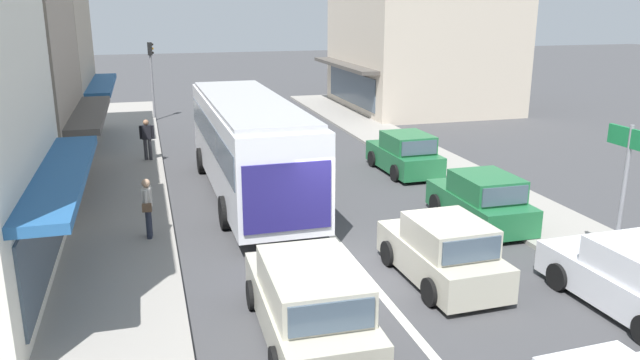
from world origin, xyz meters
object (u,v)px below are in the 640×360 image
at_px(wagon_behind_bus_mid, 309,302).
at_px(parked_hatchback_kerb_third, 405,154).
at_px(parked_hatchback_kerb_second, 481,201).
at_px(traffic_light_downstreet, 151,68).
at_px(directional_road_sign, 627,166).
at_px(pedestrian_browsing_midblock, 147,137).
at_px(pedestrian_with_handbag_near, 147,205).
at_px(parked_sedan_kerb_front, 635,281).
at_px(hatchback_queue_gap_filler, 443,252).
at_px(city_bus, 249,140).

xyz_separation_m(wagon_behind_bus_mid, parked_hatchback_kerb_third, (6.57, 10.75, -0.04)).
height_order(wagon_behind_bus_mid, parked_hatchback_kerb_second, wagon_behind_bus_mid).
distance_m(traffic_light_downstreet, directional_road_sign, 25.85).
height_order(directional_road_sign, pedestrian_browsing_midblock, directional_road_sign).
relative_size(parked_hatchback_kerb_second, pedestrian_browsing_midblock, 2.27).
relative_size(wagon_behind_bus_mid, parked_hatchback_kerb_second, 1.22).
relative_size(wagon_behind_bus_mid, directional_road_sign, 1.26).
height_order(wagon_behind_bus_mid, directional_road_sign, directional_road_sign).
bearing_deg(pedestrian_with_handbag_near, parked_sedan_kerb_front, -34.78).
bearing_deg(wagon_behind_bus_mid, parked_hatchback_kerb_third, 58.56).
bearing_deg(parked_sedan_kerb_front, parked_hatchback_kerb_second, 94.00).
xyz_separation_m(parked_sedan_kerb_front, pedestrian_with_handbag_near, (-9.64, 6.69, 0.40)).
xyz_separation_m(hatchback_queue_gap_filler, directional_road_sign, (4.04, -0.82, 1.97)).
relative_size(city_bus, pedestrian_with_handbag_near, 6.68).
bearing_deg(hatchback_queue_gap_filler, city_bus, 111.90).
xyz_separation_m(directional_road_sign, pedestrian_browsing_midblock, (-10.37, 14.09, -1.61)).
xyz_separation_m(traffic_light_downstreet, pedestrian_with_handbag_near, (-0.61, -18.76, -1.79)).
height_order(parked_hatchback_kerb_second, pedestrian_browsing_midblock, pedestrian_browsing_midblock).
relative_size(hatchback_queue_gap_filler, directional_road_sign, 1.04).
bearing_deg(directional_road_sign, parked_sedan_kerb_front, -118.40).
distance_m(city_bus, pedestrian_browsing_midblock, 6.37).
relative_size(traffic_light_downstreet, directional_road_sign, 1.17).
relative_size(pedestrian_with_handbag_near, pedestrian_browsing_midblock, 1.00).
bearing_deg(wagon_behind_bus_mid, city_bus, 87.25).
relative_size(wagon_behind_bus_mid, parked_hatchback_kerb_third, 1.21).
distance_m(city_bus, wagon_behind_bus_mid, 9.53).
relative_size(directional_road_sign, pedestrian_browsing_midblock, 2.21).
relative_size(parked_hatchback_kerb_third, traffic_light_downstreet, 0.89).
bearing_deg(wagon_behind_bus_mid, directional_road_sign, 6.08).
bearing_deg(pedestrian_browsing_midblock, wagon_behind_bus_mid, -79.59).
bearing_deg(parked_hatchback_kerb_third, wagon_behind_bus_mid, -121.44).
distance_m(hatchback_queue_gap_filler, parked_hatchback_kerb_second, 4.24).
height_order(parked_hatchback_kerb_third, traffic_light_downstreet, traffic_light_downstreet).
bearing_deg(wagon_behind_bus_mid, traffic_light_downstreet, 95.19).
bearing_deg(pedestrian_browsing_midblock, traffic_light_downstreet, 87.12).
bearing_deg(wagon_behind_bus_mid, pedestrian_browsing_midblock, 100.41).
relative_size(hatchback_queue_gap_filler, pedestrian_browsing_midblock, 2.30).
bearing_deg(directional_road_sign, pedestrian_with_handbag_near, 153.92).
bearing_deg(pedestrian_with_handbag_near, parked_hatchback_kerb_second, -6.94).
height_order(hatchback_queue_gap_filler, traffic_light_downstreet, traffic_light_downstreet).
height_order(hatchback_queue_gap_filler, wagon_behind_bus_mid, wagon_behind_bus_mid).
xyz_separation_m(city_bus, pedestrian_browsing_midblock, (-3.19, 5.45, -0.81)).
relative_size(hatchback_queue_gap_filler, pedestrian_with_handbag_near, 2.30).
bearing_deg(parked_hatchback_kerb_second, traffic_light_downstreet, 113.49).
bearing_deg(wagon_behind_bus_mid, pedestrian_with_handbag_near, 115.61).
bearing_deg(parked_hatchback_kerb_third, pedestrian_browsing_midblock, 155.99).
bearing_deg(hatchback_queue_gap_filler, parked_hatchback_kerb_second, 48.68).
bearing_deg(hatchback_queue_gap_filler, parked_sedan_kerb_front, -36.71).
relative_size(city_bus, parked_hatchback_kerb_third, 2.91).
bearing_deg(parked_hatchback_kerb_third, pedestrian_with_handbag_near, -152.96).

